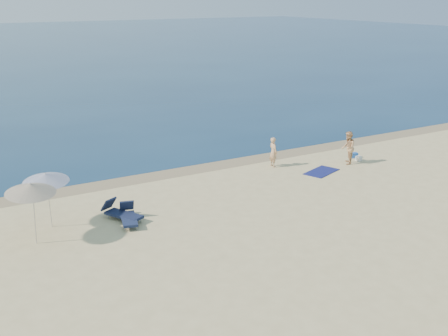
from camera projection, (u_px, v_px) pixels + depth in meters
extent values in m
cube|color=#847254|center=(232.00, 163.00, 30.66)|extent=(240.00, 1.60, 0.00)
imported|color=tan|center=(273.00, 152.00, 29.75)|extent=(0.41, 0.60, 1.60)
imported|color=tan|center=(348.00, 148.00, 30.19)|extent=(1.08, 1.10, 1.79)
cube|color=#0F134C|center=(321.00, 172.00, 29.05)|extent=(2.19, 1.69, 0.03)
cube|color=silver|center=(359.00, 158.00, 30.95)|extent=(0.36, 0.33, 0.26)
cube|color=blue|center=(354.00, 155.00, 31.54)|extent=(0.47, 0.40, 0.28)
cylinder|color=silver|center=(50.00, 204.00, 21.86)|extent=(0.15, 0.27, 2.07)
cone|color=silver|center=(46.00, 178.00, 21.75)|extent=(2.37, 2.38, 0.52)
sphere|color=silver|center=(45.00, 173.00, 21.69)|extent=(0.06, 0.06, 0.06)
cylinder|color=silver|center=(35.00, 218.00, 20.39)|extent=(0.06, 0.27, 2.18)
cone|color=beige|center=(30.00, 188.00, 20.25)|extent=(1.98, 2.00, 0.53)
sphere|color=silver|center=(30.00, 183.00, 20.19)|extent=(0.06, 0.06, 0.06)
cube|color=#141C37|center=(124.00, 215.00, 22.82)|extent=(1.29, 1.73, 0.11)
cube|color=#141C37|center=(109.00, 204.00, 23.15)|extent=(0.72, 0.63, 0.53)
cylinder|color=#A5A5AD|center=(128.00, 216.00, 23.05)|extent=(0.03, 0.03, 0.24)
cube|color=#161F3D|center=(129.00, 219.00, 22.43)|extent=(0.96, 1.66, 0.10)
cube|color=#161F3D|center=(127.00, 205.00, 23.06)|extent=(0.65, 0.52, 0.50)
cylinder|color=#A5A5AD|center=(135.00, 221.00, 22.52)|extent=(0.03, 0.03, 0.23)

